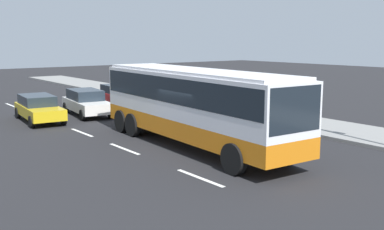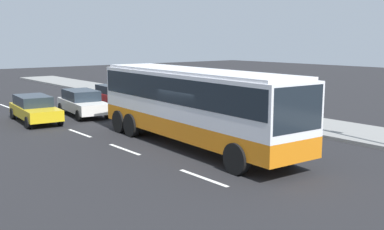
{
  "view_description": "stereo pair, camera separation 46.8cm",
  "coord_description": "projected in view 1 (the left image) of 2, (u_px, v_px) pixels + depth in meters",
  "views": [
    {
      "loc": [
        14.57,
        -11.31,
        4.52
      ],
      "look_at": [
        -0.28,
        0.06,
        1.41
      ],
      "focal_mm": 42.47,
      "sensor_mm": 36.0,
      "label": 1
    },
    {
      "loc": [
        14.28,
        -11.68,
        4.52
      ],
      "look_at": [
        -0.28,
        0.06,
        1.41
      ],
      "focal_mm": 42.47,
      "sensor_mm": 36.0,
      "label": 2
    }
  ],
  "objects": [
    {
      "name": "ground_plane",
      "position": [
        195.0,
        149.0,
        18.94
      ],
      "size": [
        120.0,
        120.0,
        0.0
      ],
      "primitive_type": "plane",
      "color": "black"
    },
    {
      "name": "sidewalk_curb",
      "position": [
        316.0,
        126.0,
        23.72
      ],
      "size": [
        80.0,
        4.0,
        0.15
      ],
      "primitive_type": "cube",
      "color": "gray",
      "rests_on": "ground_plane"
    },
    {
      "name": "lane_centreline",
      "position": [
        100.0,
        140.0,
        20.77
      ],
      "size": [
        30.51,
        0.16,
        0.01
      ],
      "color": "white",
      "rests_on": "ground_plane"
    },
    {
      "name": "coach_bus",
      "position": [
        193.0,
        99.0,
        19.1
      ],
      "size": [
        11.63,
        3.24,
        3.29
      ],
      "rotation": [
        0.0,
        0.0,
        -0.06
      ],
      "color": "orange",
      "rests_on": "ground_plane"
    },
    {
      "name": "car_white_minivan",
      "position": [
        86.0,
        102.0,
        27.47
      ],
      "size": [
        4.96,
        2.37,
        1.53
      ],
      "rotation": [
        0.0,
        0.0,
        -0.12
      ],
      "color": "white",
      "rests_on": "ground_plane"
    },
    {
      "name": "car_yellow_taxi",
      "position": [
        39.0,
        108.0,
        25.37
      ],
      "size": [
        4.9,
        2.25,
        1.45
      ],
      "rotation": [
        0.0,
        0.0,
        -0.1
      ],
      "color": "gold",
      "rests_on": "ground_plane"
    },
    {
      "name": "car_red_compact",
      "position": [
        120.0,
        95.0,
        30.86
      ],
      "size": [
        4.74,
        2.37,
        1.48
      ],
      "rotation": [
        0.0,
        0.0,
        -0.11
      ],
      "color": "#B21919",
      "rests_on": "ground_plane"
    },
    {
      "name": "pedestrian_near_curb",
      "position": [
        266.0,
        106.0,
        24.26
      ],
      "size": [
        0.32,
        0.32,
        1.55
      ],
      "rotation": [
        0.0,
        0.0,
        2.32
      ],
      "color": "brown",
      "rests_on": "sidewalk_curb"
    }
  ]
}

